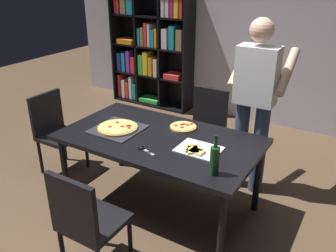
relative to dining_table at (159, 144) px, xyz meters
name	(u,v)px	position (x,y,z in m)	size (l,w,h in m)	color
ground_plane	(160,205)	(0.00, 0.00, -0.68)	(12.00, 12.00, 0.00)	brown
back_wall	(258,25)	(0.00, 2.60, 0.72)	(6.40, 0.10, 2.80)	#BCB7C6
dining_table	(159,144)	(0.00, 0.00, 0.00)	(1.78, 1.00, 0.75)	black
chair_near_camera	(85,219)	(0.00, -0.99, -0.17)	(0.42, 0.42, 0.90)	black
chair_far_side	(206,123)	(0.00, 0.99, -0.17)	(0.42, 0.42, 0.90)	black
chair_left_end	(55,128)	(-1.38, 0.00, -0.17)	(0.42, 0.42, 0.90)	black
bookshelf	(151,46)	(-1.67, 2.38, 0.29)	(1.40, 0.35, 1.95)	black
person_serving_pizza	(255,98)	(0.61, 0.77, 0.32)	(0.55, 0.54, 1.75)	#38476B
pepperoni_pizza_on_tray	(118,128)	(-0.42, -0.07, 0.08)	(0.44, 0.44, 0.04)	#2D2D33
pizza_slices_on_towel	(196,150)	(0.40, -0.06, 0.08)	(0.36, 0.28, 0.03)	white
wine_bottle	(215,160)	(0.68, -0.32, 0.19)	(0.07, 0.07, 0.32)	#194723
kitchen_scissors	(144,149)	(0.02, -0.28, 0.07)	(0.20, 0.11, 0.01)	silver
second_pizza_plain	(183,127)	(0.09, 0.28, 0.08)	(0.25, 0.25, 0.03)	tan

